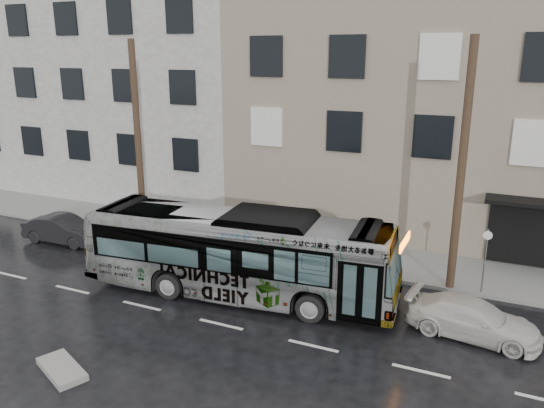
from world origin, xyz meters
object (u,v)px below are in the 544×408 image
Objects in this scene: white_sedan at (473,319)px; dark_sedan at (63,229)px; sign_post at (485,261)px; utility_pole_front at (462,169)px; utility_pole_rear at (138,142)px; bus at (238,253)px.

white_sedan is 1.04× the size of dark_sedan.
sign_post is 0.61× the size of dark_sedan.
white_sedan is (-0.09, -3.18, -0.76)m from sign_post.
utility_pole_rear is at bearing 180.00° from utility_pole_front.
dark_sedan is at bearing -173.22° from utility_pole_front.
utility_pole_rear is 8.38m from bus.
white_sedan is at bearing -92.58° from bus.
dark_sedan is (-18.06, 1.15, 0.06)m from white_sedan.
utility_pole_front reaches higher than bus.
sign_post is (15.10, 0.00, -3.30)m from utility_pole_rear.
utility_pole_front is 2.23× the size of white_sedan.
dark_sedan is at bearing 92.72° from white_sedan.
white_sedan is at bearing -91.56° from sign_post.
utility_pole_front reaches higher than sign_post.
utility_pole_front is 1.00× the size of utility_pole_rear.
bus is at bearing -156.55° from sign_post.
dark_sedan is at bearing -146.38° from utility_pole_rear.
bus is 2.84× the size of white_sedan.
utility_pole_front reaches higher than white_sedan.
dark_sedan is (-18.15, -2.03, -0.71)m from sign_post.
bus is (-7.04, -3.53, -3.05)m from utility_pole_front.
sign_post is 8.88m from bus.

